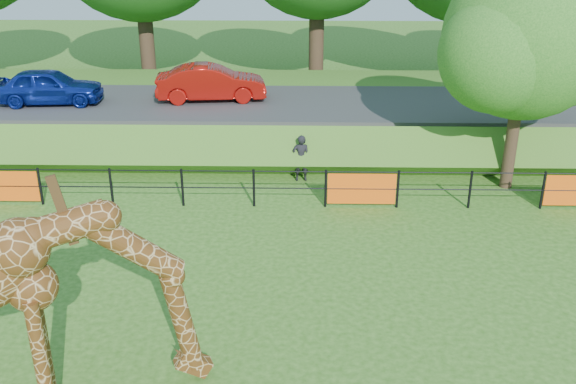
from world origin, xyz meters
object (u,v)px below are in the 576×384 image
Objects in this scene: giraffe at (46,315)px; visitor at (301,158)px; car_blue at (49,86)px; tree_east at (529,43)px; car_red at (211,83)px.

visitor is at bearing 48.00° from giraffe.
tree_east reaches higher than car_blue.
car_blue is 15.86m from tree_east.
car_blue is 5.69m from car_red.
car_red reaches higher than visitor.
tree_east reaches higher than car_red.
car_blue is 9.70m from visitor.
tree_east reaches higher than visitor.
giraffe reaches higher than visitor.
giraffe is at bearing -136.08° from tree_east.
car_red is at bearing -55.55° from visitor.
car_red is 10.80m from tree_east.
tree_east is at bearing -109.38° from car_blue.
giraffe is 1.29× the size of car_red.
visitor is at bearing -149.17° from car_red.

